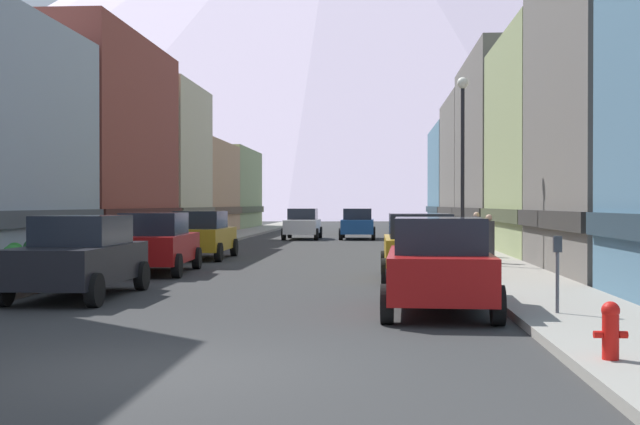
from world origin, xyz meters
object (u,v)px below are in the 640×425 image
potted_plant_1 (12,258)px  pedestrian_0 (476,236)px  parking_meter_near (557,263)px  car_right_0 (439,265)px  car_right_1 (419,246)px  potted_plant_2 (33,252)px  car_driving_0 (358,224)px  car_left_0 (80,256)px  fire_hydrant_near (611,329)px  streetlamp_right (463,142)px  car_left_1 (156,243)px  pedestrian_1 (489,241)px  car_driving_1 (303,224)px  potted_plant_0 (15,259)px  car_left_2 (202,235)px

potted_plant_1 → pedestrian_0: pedestrian_0 is taller
parking_meter_near → potted_plant_1: size_ratio=1.66×
car_right_0 → potted_plant_1: size_ratio=5.56×
car_right_1 → potted_plant_2: bearing=177.9°
car_right_1 → car_driving_0: bearing=94.8°
car_left_0 → fire_hydrant_near: size_ratio=6.25×
car_left_0 → streetlamp_right: (9.15, 8.64, 3.09)m
car_left_1 → pedestrian_1: (10.05, 2.93, -0.04)m
car_right_0 → fire_hydrant_near: 5.67m
car_left_0 → pedestrian_0: (10.05, 12.52, -0.01)m
parking_meter_near → streetlamp_right: streetlamp_right is taller
fire_hydrant_near → pedestrian_0: (0.80, 19.97, 0.36)m
car_left_0 → potted_plant_2: car_left_0 is taller
potted_plant_2 → pedestrian_1: 13.87m
car_driving_1 → potted_plant_0: 27.16m
fire_hydrant_near → potted_plant_0: bearing=137.6°
fire_hydrant_near → streetlamp_right: streetlamp_right is taller
fire_hydrant_near → car_left_0: bearing=141.1°
car_left_1 → car_driving_0: same height
fire_hydrant_near → pedestrian_1: 16.70m
car_driving_1 → car_driving_0: bearing=5.4°
car_right_1 → fire_hydrant_near: 12.30m
car_left_1 → car_left_2: size_ratio=1.02×
car_left_2 → car_right_1: 11.09m
pedestrian_0 → car_driving_0: bearing=104.2°
potted_plant_1 → streetlamp_right: streetlamp_right is taller
car_right_1 → pedestrian_0: (2.45, 7.79, -0.01)m
parking_meter_near → car_left_1: bearing=135.4°
car_left_0 → pedestrian_1: (10.05, 9.23, -0.04)m
car_right_0 → potted_plant_0: (-10.80, 5.98, -0.33)m
car_right_0 → pedestrian_0: size_ratio=2.79×
car_driving_0 → car_driving_1: 3.21m
car_right_1 → car_driving_0: (-2.20, 26.12, 0.00)m
car_driving_1 → potted_plant_1: car_driving_1 is taller
potted_plant_0 → car_left_2: bearing=70.2°
potted_plant_2 → pedestrian_1: bearing=17.2°
car_left_0 → car_left_1: size_ratio=0.98×
car_left_0 → pedestrian_1: size_ratio=2.83×
car_right_0 → parking_meter_near: (1.95, -1.07, 0.11)m
car_right_1 → streetlamp_right: size_ratio=0.75×
car_driving_0 → car_right_0: bearing=-86.2°
car_left_2 → car_driving_0: bearing=73.3°
car_right_1 → streetlamp_right: 5.22m
fire_hydrant_near → car_driving_0: bearing=95.7°
car_right_0 → streetlamp_right: bearing=81.7°
car_left_0 → potted_plant_0: size_ratio=5.14×
car_left_1 → parking_meter_near: size_ratio=3.37×
potted_plant_1 → car_right_1: bearing=5.1°
parking_meter_near → potted_plant_0: parking_meter_near is taller
car_driving_0 → parking_meter_near: bearing=-83.0°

